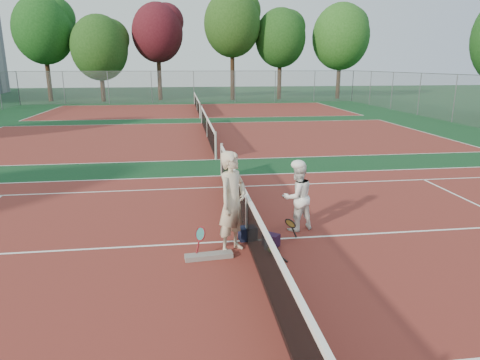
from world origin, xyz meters
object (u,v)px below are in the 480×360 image
at_px(racket_black_held, 290,230).
at_px(racket_red, 200,242).
at_px(player_b, 297,197).
at_px(sports_bag_purple, 271,240).
at_px(racket_spare, 273,251).
at_px(player_a, 232,202).
at_px(sports_bag_navy, 248,233).
at_px(water_bottle, 267,243).
at_px(net_main, 247,218).

bearing_deg(racket_black_held, racket_red, -30.98).
height_order(player_b, sports_bag_purple, player_b).
relative_size(racket_red, racket_spare, 0.97).
bearing_deg(racket_black_held, player_a, -31.13).
xyz_separation_m(racket_spare, sports_bag_purple, (0.04, 0.38, 0.08)).
bearing_deg(sports_bag_purple, player_b, 47.54).
xyz_separation_m(racket_black_held, sports_bag_navy, (-0.86, 0.20, -0.11)).
bearing_deg(racket_spare, sports_bag_navy, 3.70).
bearing_deg(sports_bag_purple, racket_spare, -96.41).
xyz_separation_m(racket_black_held, water_bottle, (-0.57, -0.34, -0.11)).
bearing_deg(player_b, racket_black_held, 44.82).
distance_m(racket_red, sports_bag_purple, 1.48).
height_order(racket_spare, water_bottle, water_bottle).
distance_m(racket_red, racket_black_held, 1.94).
distance_m(racket_spare, sports_bag_navy, 0.85).
bearing_deg(racket_red, racket_black_held, -31.72).
xyz_separation_m(net_main, player_b, (1.20, 0.49, 0.26)).
bearing_deg(sports_bag_purple, net_main, 144.60).
relative_size(racket_red, sports_bag_navy, 1.59).
bearing_deg(water_bottle, sports_bag_navy, 118.59).
xyz_separation_m(net_main, sports_bag_navy, (0.03, 0.05, -0.37)).
bearing_deg(water_bottle, net_main, 123.61).
relative_size(racket_red, sports_bag_purple, 1.84).
bearing_deg(water_bottle, sports_bag_purple, 52.09).
bearing_deg(racket_spare, player_b, -56.67).
height_order(racket_red, sports_bag_navy, racket_red).
height_order(player_b, water_bottle, player_b).
bearing_deg(player_a, sports_bag_navy, 3.04).
relative_size(racket_black_held, sports_bag_navy, 1.41).
bearing_deg(racket_spare, net_main, 7.28).
bearing_deg(player_b, water_bottle, 28.73).
xyz_separation_m(racket_red, water_bottle, (1.32, 0.10, -0.14)).
distance_m(player_a, racket_spare, 1.25).
xyz_separation_m(player_a, racket_red, (-0.64, -0.16, -0.72)).
distance_m(player_b, racket_red, 2.49).
height_order(player_a, sports_bag_navy, player_a).
height_order(net_main, player_b, player_b).
bearing_deg(player_a, sports_bag_purple, -40.97).
relative_size(racket_spare, sports_bag_purple, 1.90).
height_order(racket_black_held, water_bottle, racket_black_held).
xyz_separation_m(player_a, water_bottle, (0.68, -0.05, -0.86)).
bearing_deg(net_main, player_b, 22.06).
xyz_separation_m(sports_bag_navy, water_bottle, (0.30, -0.54, 0.01)).
distance_m(sports_bag_purple, water_bottle, 0.21).
relative_size(player_b, sports_bag_purple, 4.86).
xyz_separation_m(player_b, sports_bag_navy, (-1.17, -0.44, -0.62)).
height_order(player_b, racket_black_held, player_b).
xyz_separation_m(player_b, racket_black_held, (-0.31, -0.64, -0.51)).
bearing_deg(racket_spare, racket_black_held, -64.17).
xyz_separation_m(net_main, player_a, (-0.35, -0.44, 0.50)).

